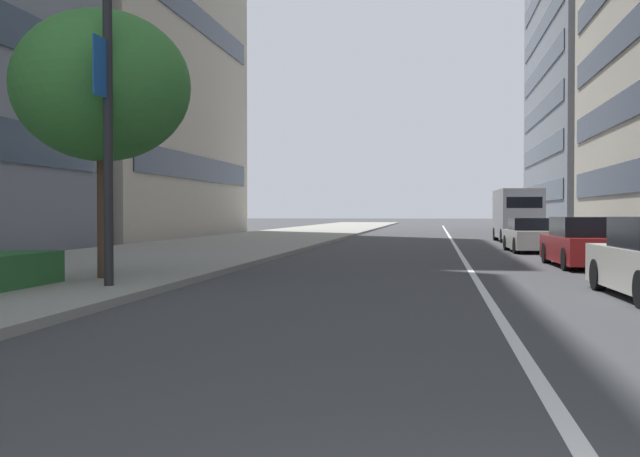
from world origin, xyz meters
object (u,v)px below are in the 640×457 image
object	(u,v)px
car_approaching_light	(533,236)
street_tree_mid_sidewalk	(102,86)
car_following_behind	(585,244)
delivery_van_ahead	(517,214)
street_lamp_with_banners	(124,13)

from	to	relation	value
car_approaching_light	street_tree_mid_sidewalk	xyz separation A→B (m)	(-15.48, 10.82, 3.60)
car_following_behind	street_tree_mid_sidewalk	xyz separation A→B (m)	(-7.13, 11.23, 3.56)
car_approaching_light	delivery_van_ahead	xyz separation A→B (m)	(10.91, -0.53, 0.84)
car_approaching_light	delivery_van_ahead	bearing A→B (deg)	-5.10
street_lamp_with_banners	street_tree_mid_sidewalk	world-z (taller)	street_lamp_with_banners
car_following_behind	delivery_van_ahead	size ratio (longest dim) A/B	0.90
car_following_behind	street_lamp_with_banners	bearing A→B (deg)	129.51
delivery_van_ahead	street_tree_mid_sidewalk	size ratio (longest dim) A/B	0.92
street_tree_mid_sidewalk	car_following_behind	bearing A→B (deg)	-57.61
car_approaching_light	street_tree_mid_sidewalk	distance (m)	19.23
car_following_behind	delivery_van_ahead	distance (m)	19.28
car_approaching_light	street_lamp_with_banners	size ratio (longest dim) A/B	0.47
car_following_behind	delivery_van_ahead	bearing A→B (deg)	-2.09
delivery_van_ahead	street_lamp_with_banners	xyz separation A→B (m)	(-28.05, 10.15, 3.85)
delivery_van_ahead	street_lamp_with_banners	bearing A→B (deg)	158.63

